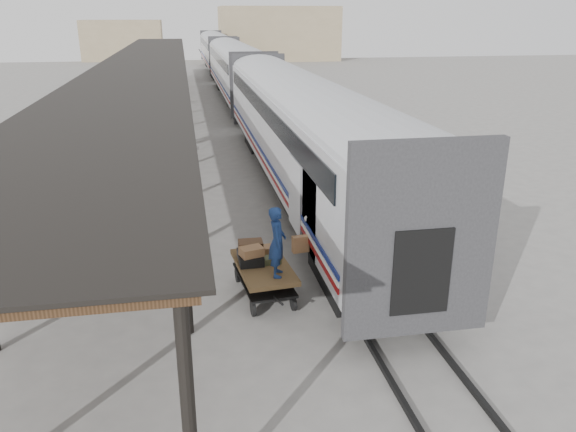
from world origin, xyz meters
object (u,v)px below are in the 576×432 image
at_px(baggage_cart, 264,272).
at_px(pedestrian, 179,132).
at_px(luggage_tug, 147,151).
at_px(porter, 277,242).

distance_m(baggage_cart, pedestrian, 17.67).
xyz_separation_m(luggage_tug, pedestrian, (1.55, 3.12, 0.24)).
bearing_deg(luggage_tug, porter, -75.49).
bearing_deg(porter, baggage_cart, 31.30).
distance_m(porter, pedestrian, 18.37).
bearing_deg(porter, luggage_tug, 24.69).
relative_size(baggage_cart, porter, 1.45).
bearing_deg(baggage_cart, pedestrian, 90.94).
bearing_deg(pedestrian, baggage_cart, 114.46).
relative_size(luggage_tug, pedestrian, 0.90).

